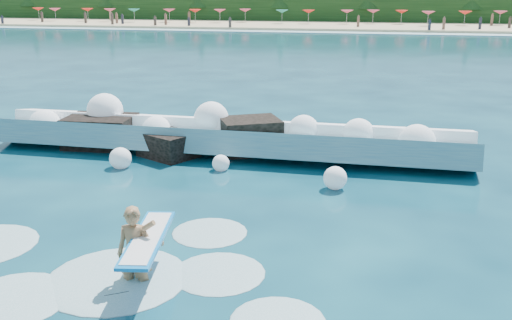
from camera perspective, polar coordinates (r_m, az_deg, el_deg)
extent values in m
plane|color=#072C3E|center=(14.68, -7.47, -6.33)|extent=(200.00, 200.00, 0.00)
cube|color=tan|center=(90.95, 9.71, 13.07)|extent=(140.00, 20.00, 0.40)
cube|color=silver|center=(80.00, 9.26, 12.50)|extent=(140.00, 5.00, 0.08)
cube|color=black|center=(100.82, 10.10, 14.70)|extent=(140.00, 4.00, 5.00)
cube|color=teal|center=(20.52, -3.13, 1.79)|extent=(17.17, 2.61, 1.43)
cube|color=white|center=(21.16, -2.57, 3.46)|extent=(17.17, 1.21, 0.67)
cube|color=black|center=(22.32, -15.25, 2.54)|extent=(2.62, 2.05, 1.34)
cube|color=black|center=(20.42, -8.76, 1.34)|extent=(2.31, 2.14, 1.03)
cube|color=black|center=(20.71, -0.59, 2.18)|extent=(2.59, 2.42, 1.44)
imported|color=#9F714A|center=(11.79, -12.04, -9.15)|extent=(0.76, 0.55, 1.96)
cube|color=#0C7BCD|center=(11.58, -10.76, -7.71)|extent=(1.08, 2.75, 0.07)
cube|color=white|center=(11.58, -10.77, -7.63)|extent=(0.93, 2.51, 0.07)
cylinder|color=black|center=(10.86, -13.72, -12.83)|extent=(0.01, 0.91, 0.43)
sphere|color=white|center=(23.14, -20.36, 3.29)|extent=(1.19, 1.19, 1.19)
sphere|color=white|center=(22.75, -14.85, 4.72)|extent=(1.39, 1.39, 1.39)
sphere|color=white|center=(21.35, -9.89, 2.86)|extent=(1.13, 1.13, 1.13)
sphere|color=white|center=(21.25, -4.49, 4.11)|extent=(1.30, 1.30, 1.30)
sphere|color=white|center=(20.20, -0.98, 2.27)|extent=(0.96, 0.96, 0.96)
sphere|color=white|center=(20.24, 4.78, 2.97)|extent=(1.10, 1.10, 1.10)
sphere|color=white|center=(20.09, 10.20, 2.51)|extent=(1.13, 1.13, 1.13)
sphere|color=white|center=(19.60, 15.77, 1.65)|extent=(1.25, 1.25, 1.25)
sphere|color=white|center=(19.46, -13.41, 0.15)|extent=(0.74, 0.74, 0.74)
sphere|color=white|center=(18.71, -3.54, -0.33)|extent=(0.57, 0.57, 0.57)
sphere|color=white|center=(17.03, 7.92, -1.80)|extent=(0.71, 0.71, 0.71)
ellipsoid|color=silver|center=(12.31, -13.74, -11.48)|extent=(2.97, 2.97, 0.15)
ellipsoid|color=silver|center=(12.19, -23.19, -12.73)|extent=(2.22, 2.22, 0.11)
ellipsoid|color=silver|center=(12.21, -3.76, -11.24)|extent=(1.98, 1.98, 0.10)
ellipsoid|color=silver|center=(14.10, -4.66, -7.24)|extent=(1.86, 1.86, 0.09)
cone|color=red|center=(110.38, -20.95, 13.92)|extent=(2.00, 2.00, 0.50)
cone|color=#C53957|center=(106.53, -19.46, 13.99)|extent=(2.00, 2.00, 0.50)
cone|color=red|center=(104.32, -16.50, 14.21)|extent=(2.00, 2.00, 0.50)
cone|color=#C53957|center=(101.49, -14.41, 14.31)|extent=(2.00, 2.00, 0.50)
cone|color=#137768|center=(99.40, -12.11, 14.42)|extent=(2.00, 2.00, 0.50)
cone|color=#C53957|center=(97.78, -8.67, 14.56)|extent=(2.00, 2.00, 0.50)
cone|color=red|center=(96.06, -6.11, 14.62)|extent=(2.00, 2.00, 0.50)
cone|color=#C53957|center=(95.72, -3.64, 14.67)|extent=(2.00, 2.00, 0.50)
cone|color=#C53957|center=(97.00, -1.08, 14.73)|extent=(2.00, 2.00, 0.50)
cone|color=#137768|center=(92.99, 2.62, 14.62)|extent=(2.00, 2.00, 0.50)
cone|color=red|center=(92.98, 5.28, 14.57)|extent=(2.00, 2.00, 0.50)
cone|color=#C53957|center=(93.31, 9.09, 14.45)|extent=(2.00, 2.00, 0.50)
cone|color=#C53957|center=(94.43, 11.64, 14.34)|extent=(2.00, 2.00, 0.50)
cone|color=red|center=(94.27, 14.36, 14.17)|extent=(2.00, 2.00, 0.50)
cone|color=#C53957|center=(90.87, 16.85, 13.90)|extent=(2.00, 2.00, 0.50)
cone|color=red|center=(93.35, 20.18, 13.66)|extent=(2.00, 2.00, 0.50)
cone|color=#C53957|center=(95.68, 23.25, 13.39)|extent=(2.00, 2.00, 0.50)
cube|color=#3F332D|center=(90.10, -1.40, 13.90)|extent=(0.35, 0.22, 1.60)
cube|color=#262633|center=(86.74, 8.88, 13.58)|extent=(0.35, 0.22, 1.53)
cube|color=brown|center=(100.64, -24.02, 12.60)|extent=(0.35, 0.22, 1.52)
cube|color=#8C664C|center=(88.74, -4.63, 13.73)|extent=(0.35, 0.22, 1.37)
cube|color=#262633|center=(92.69, -3.34, 13.92)|extent=(0.35, 0.22, 1.47)
cube|color=brown|center=(81.76, 10.82, 13.10)|extent=(0.35, 0.22, 1.61)
cube|color=#8C664C|center=(94.94, 19.09, 13.14)|extent=(0.35, 0.22, 1.52)
cube|color=#262633|center=(97.65, -14.75, 13.59)|extent=(0.35, 0.22, 1.58)
cube|color=#3F332D|center=(96.19, -6.70, 13.94)|extent=(0.35, 0.22, 1.48)
cube|color=#8C664C|center=(83.95, 12.25, 13.32)|extent=(0.35, 0.22, 1.58)
cube|color=#262633|center=(97.02, -19.81, 12.90)|extent=(0.35, 0.22, 1.38)
cube|color=brown|center=(91.04, -1.78, 13.91)|extent=(0.35, 0.22, 1.56)
cube|color=#3F332D|center=(102.89, -20.61, 13.16)|extent=(0.35, 0.22, 1.36)
cube|color=brown|center=(82.95, 22.55, 12.15)|extent=(0.35, 0.22, 1.48)
cube|color=#8C664C|center=(90.16, -9.02, 13.68)|extent=(0.35, 0.22, 1.51)
cube|color=#3F332D|center=(93.01, -14.18, 13.43)|extent=(0.35, 0.22, 1.35)
cube|color=#8C664C|center=(99.15, -8.04, 14.00)|extent=(0.35, 0.22, 1.57)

